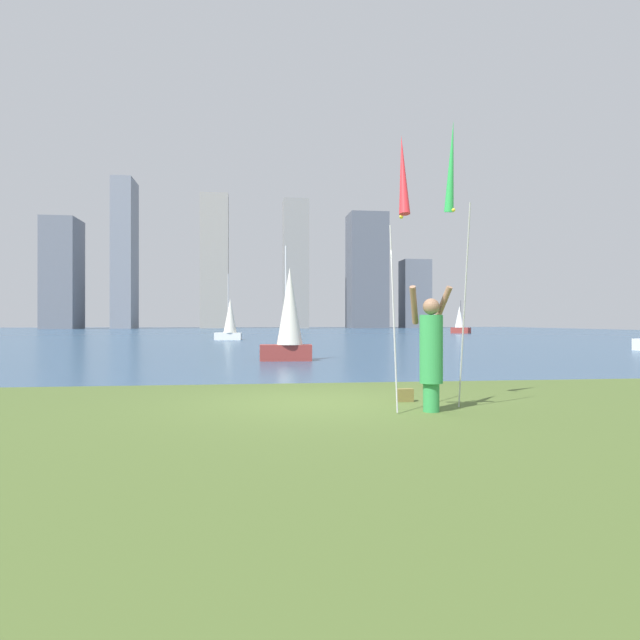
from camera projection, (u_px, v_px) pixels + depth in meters
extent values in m
cube|color=#2D4C6B|center=(256.00, 333.00, 70.78)|extent=(120.00, 117.04, 0.12)
cube|color=#232D14|center=(299.00, 384.00, 12.74)|extent=(120.00, 0.70, 0.02)
cylinder|color=green|center=(431.00, 397.00, 8.74)|extent=(0.25, 0.25, 0.44)
cylinder|color=green|center=(431.00, 349.00, 8.74)|extent=(0.35, 0.35, 1.05)
sphere|color=#936B51|center=(431.00, 307.00, 8.75)|extent=(0.25, 0.25, 0.25)
cylinder|color=#936B51|center=(414.00, 305.00, 8.86)|extent=(0.26, 0.41, 0.60)
cylinder|color=#936B51|center=(442.00, 305.00, 8.92)|extent=(0.26, 0.41, 0.60)
cylinder|color=#B2B2B7|center=(394.00, 317.00, 8.76)|extent=(0.02, 0.46, 2.89)
cone|color=red|center=(403.00, 174.00, 8.24)|extent=(0.16, 0.34, 1.21)
sphere|color=yellow|center=(401.00, 217.00, 8.33)|extent=(0.06, 0.06, 0.06)
cylinder|color=#B2B2B7|center=(464.00, 307.00, 8.91)|extent=(0.02, 0.49, 3.19)
cone|color=green|center=(451.00, 166.00, 9.49)|extent=(0.16, 0.38, 1.50)
sphere|color=yellow|center=(453.00, 210.00, 9.38)|extent=(0.06, 0.06, 0.06)
cube|color=olive|center=(405.00, 395.00, 9.86)|extent=(0.28, 0.14, 0.22)
cube|color=maroon|center=(286.00, 353.00, 19.96)|extent=(1.84, 0.77, 0.57)
cylinder|color=silver|center=(286.00, 295.00, 19.97)|extent=(0.06, 0.06, 3.46)
cone|color=silver|center=(290.00, 306.00, 19.98)|extent=(0.95, 0.95, 2.71)
cube|color=white|center=(228.00, 336.00, 42.15)|extent=(2.03, 1.04, 0.53)
cylinder|color=silver|center=(228.00, 303.00, 42.15)|extent=(0.06, 0.06, 4.34)
cone|color=silver|center=(230.00, 316.00, 42.15)|extent=(1.08, 1.08, 2.53)
cube|color=maroon|center=(461.00, 330.00, 64.74)|extent=(2.15, 2.11, 0.66)
cylinder|color=#47474C|center=(461.00, 314.00, 64.75)|extent=(0.06, 0.06, 3.07)
cone|color=white|center=(459.00, 317.00, 64.84)|extent=(1.46, 1.46, 2.44)
cube|color=slate|center=(62.00, 274.00, 103.23)|extent=(5.80, 7.94, 19.89)
cube|color=gray|center=(125.00, 254.00, 106.84)|extent=(3.70, 7.71, 27.79)
cube|color=gray|center=(214.00, 261.00, 110.61)|extent=(5.34, 4.19, 25.97)
cube|color=gray|center=(296.00, 264.00, 109.03)|extent=(4.77, 4.27, 24.55)
cube|color=#565B66|center=(367.00, 271.00, 113.51)|extent=(7.41, 7.28, 22.67)
cube|color=slate|center=(415.00, 294.00, 117.33)|extent=(5.56, 5.39, 13.89)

